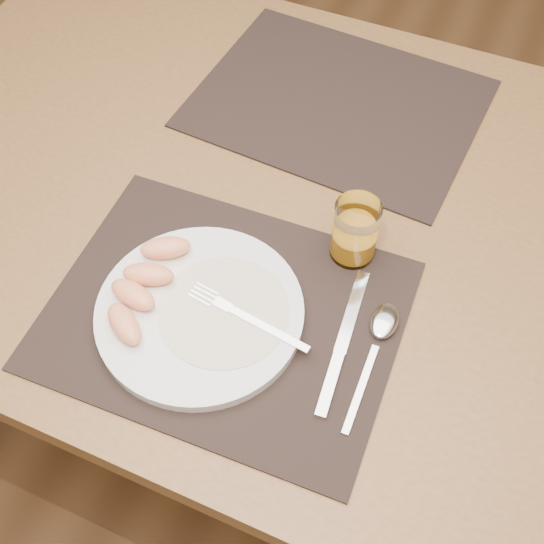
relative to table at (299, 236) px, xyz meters
The scene contains 11 objects.
ground 0.67m from the table, ahead, with size 5.00×5.00×0.00m, color brown.
table is the anchor object (origin of this frame).
placemat_near 0.24m from the table, 94.89° to the right, with size 0.45×0.35×0.00m, color black.
placemat_far 0.24m from the table, 96.29° to the left, with size 0.45×0.35×0.00m, color black.
plate 0.26m from the table, 101.10° to the right, with size 0.27×0.27×0.02m, color white.
plate_dressing 0.25m from the table, 94.11° to the right, with size 0.17×0.17×0.00m.
fork 0.25m from the table, 89.25° to the right, with size 0.18×0.04×0.00m.
knife 0.27m from the table, 57.14° to the right, with size 0.04×0.22×0.01m.
spoon 0.26m from the table, 43.16° to the right, with size 0.04×0.19×0.01m.
juice_glass 0.17m from the table, 30.66° to the right, with size 0.06×0.06×0.09m.
grapefruit_wedges 0.29m from the table, 117.73° to the right, with size 0.09×0.19×0.03m.
Camera 1 is at (0.22, -0.62, 1.52)m, focal length 45.00 mm.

